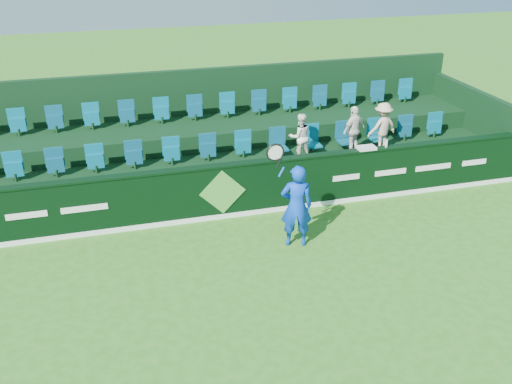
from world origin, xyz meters
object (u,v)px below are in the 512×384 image
object	(u,v)px
tennis_player	(296,205)
spectator_left	(300,137)
spectator_middle	(354,130)
spectator_right	(382,127)
drinks_bottle	(386,143)
towel	(366,148)

from	to	relation	value
tennis_player	spectator_left	size ratio (longest dim) A/B	2.07
spectator_middle	spectator_right	size ratio (longest dim) A/B	0.99
tennis_player	drinks_bottle	world-z (taller)	tennis_player
spectator_middle	spectator_right	distance (m)	0.82
tennis_player	spectator_left	bearing A→B (deg)	69.42
tennis_player	spectator_middle	distance (m)	3.78
spectator_middle	drinks_bottle	distance (m)	1.18
spectator_middle	towel	distance (m)	1.13
towel	spectator_left	bearing A→B (deg)	139.73
spectator_middle	drinks_bottle	xyz separation A→B (m)	(0.37, -1.12, -0.00)
tennis_player	spectator_middle	xyz separation A→B (m)	(2.53, 2.77, 0.50)
tennis_player	spectator_left	xyz separation A→B (m)	(1.04, 2.77, 0.46)
drinks_bottle	tennis_player	bearing A→B (deg)	-150.27
drinks_bottle	spectator_middle	bearing A→B (deg)	108.28
spectator_right	spectator_left	bearing A→B (deg)	-10.51
spectator_middle	drinks_bottle	bearing A→B (deg)	83.91
tennis_player	spectator_right	size ratio (longest dim) A/B	1.92
drinks_bottle	spectator_right	bearing A→B (deg)	68.13
spectator_right	towel	bearing A→B (deg)	38.27
tennis_player	spectator_left	distance (m)	3.00
spectator_right	spectator_middle	bearing A→B (deg)	-10.51
towel	tennis_player	bearing A→B (deg)	-145.03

